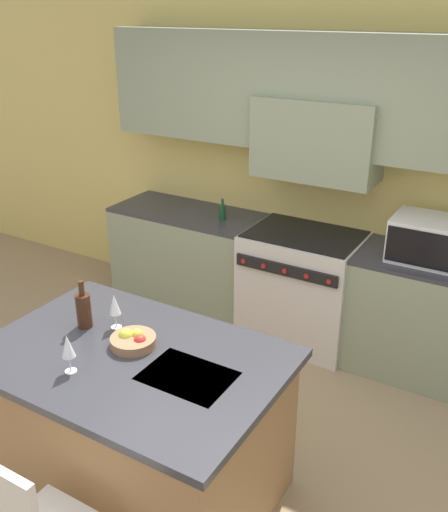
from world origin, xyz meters
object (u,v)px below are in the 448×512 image
at_px(range_stove, 302,287).
at_px(wine_glass_near, 68,347).
at_px(microwave, 435,241).
at_px(wine_bottle, 84,309).
at_px(fruit_bowl, 133,340).
at_px(oil_bottle_on_counter, 222,212).
at_px(wine_glass_far, 114,305).

bearing_deg(range_stove, wine_glass_near, -97.12).
height_order(microwave, wine_glass_near, microwave).
height_order(range_stove, wine_bottle, wine_bottle).
bearing_deg(wine_glass_near, fruit_bowl, 71.93).
bearing_deg(oil_bottle_on_counter, wine_glass_near, -78.29).
bearing_deg(microwave, wine_glass_near, -118.64).
height_order(wine_glass_near, fruit_bowl, wine_glass_near).
bearing_deg(range_stove, wine_glass_far, -101.30).
height_order(wine_glass_near, oil_bottle_on_counter, wine_glass_near).
bearing_deg(wine_glass_far, wine_bottle, -155.48).
xyz_separation_m(microwave, wine_glass_far, (-1.32, -1.83, -0.01)).
distance_m(microwave, fruit_bowl, 2.23).
bearing_deg(wine_bottle, wine_glass_near, -56.14).
height_order(range_stove, wine_glass_far, wine_glass_far).
bearing_deg(wine_bottle, fruit_bowl, -2.44).
xyz_separation_m(range_stove, fruit_bowl, (-0.17, -1.90, 0.48)).
height_order(fruit_bowl, oil_bottle_on_counter, oil_bottle_on_counter).
relative_size(fruit_bowl, oil_bottle_on_counter, 1.37).
height_order(microwave, wine_bottle, microwave).
height_order(wine_bottle, oil_bottle_on_counter, wine_bottle).
xyz_separation_m(wine_glass_near, wine_glass_far, (-0.08, 0.43, 0.00)).
height_order(range_stove, fruit_bowl, fruit_bowl).
distance_m(range_stove, oil_bottle_on_counter, 0.91).
bearing_deg(wine_glass_far, wine_glass_near, -79.37).
distance_m(microwave, wine_bottle, 2.41).
xyz_separation_m(range_stove, oil_bottle_on_counter, (-0.75, -0.00, 0.51)).
xyz_separation_m(range_stove, wine_bottle, (-0.52, -1.89, 0.55)).
bearing_deg(microwave, fruit_bowl, -120.36).
xyz_separation_m(wine_glass_far, fruit_bowl, (0.19, -0.09, -0.11)).
bearing_deg(range_stove, fruit_bowl, -95.04).
relative_size(wine_glass_near, oil_bottle_on_counter, 1.17).
bearing_deg(wine_bottle, microwave, 52.15).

